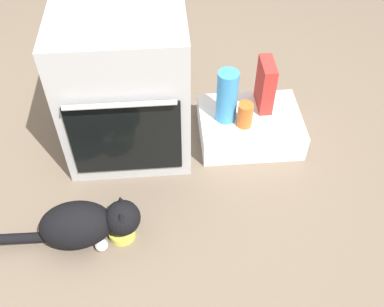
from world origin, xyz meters
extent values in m
plane|color=#6B5B4C|center=(0.00, 0.00, 0.00)|extent=(8.00, 8.00, 0.00)
cube|color=#B7BABF|center=(0.00, 0.45, 0.39)|extent=(0.62, 0.56, 0.79)
cube|color=black|center=(0.00, 0.16, 0.29)|extent=(0.52, 0.01, 0.43)
cylinder|color=silver|center=(0.00, 0.13, 0.53)|extent=(0.49, 0.02, 0.02)
cube|color=white|center=(0.66, 0.42, 0.08)|extent=(0.55, 0.41, 0.15)
cylinder|color=#D1D14C|center=(-0.04, -0.18, 0.02)|extent=(0.12, 0.12, 0.04)
sphere|color=brown|center=(-0.04, -0.18, 0.04)|extent=(0.07, 0.07, 0.07)
ellipsoid|color=black|center=(-0.23, -0.19, 0.12)|extent=(0.34, 0.23, 0.22)
sphere|color=black|center=(-0.02, -0.18, 0.14)|extent=(0.16, 0.16, 0.16)
cone|color=black|center=(-0.03, -0.14, 0.20)|extent=(0.06, 0.06, 0.07)
cone|color=black|center=(-0.02, -0.22, 0.20)|extent=(0.06, 0.06, 0.07)
cylinder|color=black|center=(-0.50, -0.20, 0.07)|extent=(0.28, 0.06, 0.08)
sphere|color=silver|center=(-0.14, -0.13, 0.03)|extent=(0.06, 0.06, 0.06)
sphere|color=silver|center=(-0.13, -0.24, 0.03)|extent=(0.06, 0.06, 0.06)
cylinder|color=#D16023|center=(0.61, 0.36, 0.22)|extent=(0.08, 0.08, 0.14)
cube|color=#B72D28|center=(0.73, 0.51, 0.29)|extent=(0.07, 0.18, 0.28)
cylinder|color=#388CD1|center=(0.52, 0.42, 0.30)|extent=(0.11, 0.11, 0.30)
camera|label=1|loc=(0.19, -1.33, 1.79)|focal=41.54mm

